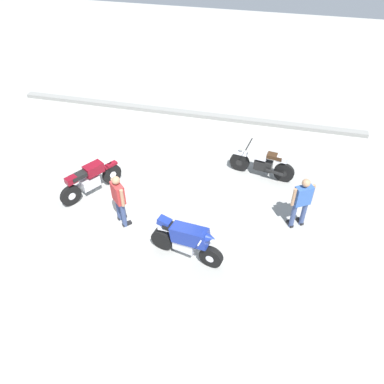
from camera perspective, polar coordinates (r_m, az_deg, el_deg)
name	(u,v)px	position (r m, az deg, el deg)	size (l,w,h in m)	color
ground_plane	(148,185)	(11.96, -6.57, 1.07)	(40.00, 40.00, 0.00)	#9E9E99
curb_edge	(185,113)	(15.56, -1.11, 11.80)	(14.00, 0.30, 0.15)	gray
motorcycle_maroon_cruiser	(91,179)	(11.66, -15.03, 1.87)	(1.20, 1.84, 1.09)	black
motorcycle_silver_cruiser	(262,162)	(12.15, 10.55, 4.43)	(2.08, 0.77, 1.09)	black
motorcycle_blue_sportbike	(187,240)	(9.39, -0.79, -7.19)	(1.94, 0.78, 1.14)	black
person_in_red_shirt	(119,198)	(10.22, -10.95, -0.86)	(0.54, 0.53, 1.61)	#384772
person_in_blue_shirt	(302,200)	(10.36, 16.18, -1.23)	(0.59, 0.48, 1.62)	#384772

